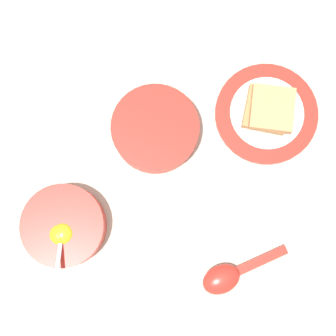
{
  "coord_description": "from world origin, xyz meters",
  "views": [
    {
      "loc": [
        0.04,
        0.02,
        0.9
      ],
      "look_at": [
        -0.01,
        -0.09,
        0.02
      ],
      "focal_mm": 50.0,
      "sensor_mm": 36.0,
      "label": 1
    }
  ],
  "objects": [
    {
      "name": "ground_plane",
      "position": [
        0.0,
        0.0,
        0.0
      ],
      "size": [
        3.0,
        3.0,
        0.0
      ],
      "primitive_type": "plane",
      "color": "beige"
    },
    {
      "name": "toast_plate",
      "position": [
        -0.24,
        -0.1,
        0.01
      ],
      "size": [
        0.2,
        0.2,
        0.02
      ],
      "color": "red",
      "rests_on": "ground_plane"
    },
    {
      "name": "congee_bowl",
      "position": [
        -0.03,
        -0.17,
        0.02
      ],
      "size": [
        0.17,
        0.17,
        0.04
      ],
      "color": "red",
      "rests_on": "ground_plane"
    },
    {
      "name": "soup_spoon",
      "position": [
        -0.02,
        0.14,
        0.01
      ],
      "size": [
        0.17,
        0.05,
        0.03
      ],
      "color": "red",
      "rests_on": "ground_plane"
    },
    {
      "name": "egg_bowl",
      "position": [
        0.21,
        -0.08,
        0.03
      ],
      "size": [
        0.15,
        0.15,
        0.08
      ],
      "color": "red",
      "rests_on": "ground_plane"
    },
    {
      "name": "toast_sandwich",
      "position": [
        -0.24,
        -0.1,
        0.03
      ],
      "size": [
        0.12,
        0.12,
        0.04
      ],
      "color": "tan",
      "rests_on": "toast_plate"
    }
  ]
}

